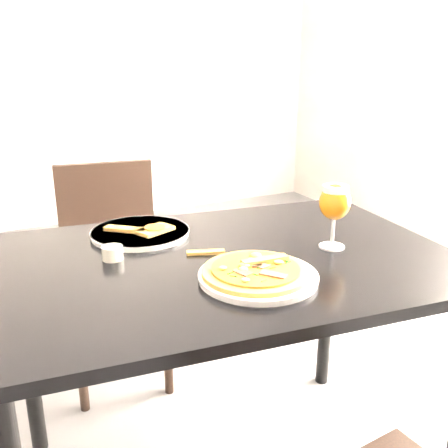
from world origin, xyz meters
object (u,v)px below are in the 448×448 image
dining_table (225,287)px  beer_glass (335,203)px  pizza (256,270)px  chair_far (113,265)px

dining_table → beer_glass: (0.29, -0.07, 0.22)m
pizza → beer_glass: beer_glass is taller
chair_far → dining_table: bearing=-71.9°
dining_table → chair_far: chair_far is taller
dining_table → chair_far: size_ratio=1.50×
chair_far → beer_glass: bearing=-54.2°
chair_far → pizza: (0.12, -0.89, 0.30)m
dining_table → chair_far: bearing=106.9°
pizza → beer_glass: 0.33m
chair_far → beer_glass: (0.42, -0.80, 0.41)m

